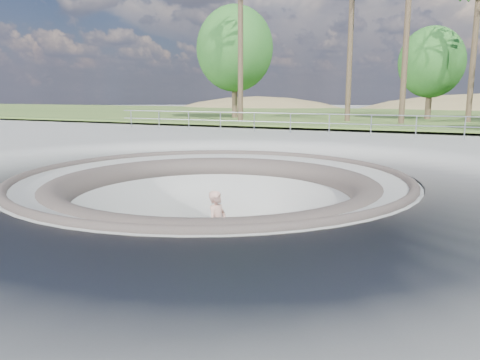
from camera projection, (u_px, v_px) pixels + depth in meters
The scene contains 9 objects.
ground at pixel (213, 176), 12.28m from camera, with size 180.00×180.00×0.00m, color gray.
skate_bowl at pixel (213, 243), 12.62m from camera, with size 14.00×14.00×4.10m.
grass_strip at pixel (390, 115), 42.53m from camera, with size 180.00×36.00×0.12m.
distant_hills at pixel (440, 163), 62.90m from camera, with size 103.20×45.00×28.60m.
safety_railing at pixel (329, 124), 22.85m from camera, with size 25.00×0.06×1.03m.
skateboard at pixel (218, 261), 11.28m from camera, with size 0.75×0.31×0.08m.
skater at pixel (217, 226), 11.12m from camera, with size 0.62×0.41×1.71m, color tan.
bushy_tree_left at pixel (235, 49), 36.42m from camera, with size 6.07×5.52×8.76m.
bushy_tree_mid at pixel (431, 62), 34.53m from camera, with size 4.78×4.34×6.89m.
Camera 1 is at (5.78, -10.65, 2.13)m, focal length 35.00 mm.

